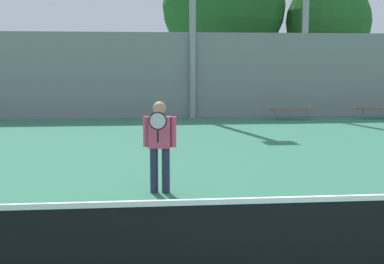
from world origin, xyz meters
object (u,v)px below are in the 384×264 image
object	(u,v)px
tennis_net	(329,250)
tree_green_tall	(224,6)
bench_adjacent_court	(291,110)
tree_green_broad	(328,22)
bench_by_gate	(383,109)
tennis_player	(160,141)

from	to	relation	value
tennis_net	tree_green_tall	xyz separation A→B (m)	(2.68, 22.78, 4.63)
bench_adjacent_court	tree_green_broad	world-z (taller)	tree_green_broad
tennis_net	bench_by_gate	bearing A→B (deg)	63.05
bench_adjacent_court	tree_green_broad	xyz separation A→B (m)	(3.42, 5.39, 3.93)
bench_adjacent_court	bench_by_gate	world-z (taller)	same
tree_green_tall	bench_adjacent_court	bearing A→B (deg)	-74.61
tennis_net	tree_green_tall	world-z (taller)	tree_green_tall
tennis_player	tree_green_tall	size ratio (longest dim) A/B	0.19
bench_by_gate	tree_green_tall	world-z (taller)	tree_green_tall
bench_by_gate	tree_green_tall	size ratio (longest dim) A/B	0.27
bench_adjacent_court	tennis_player	bearing A→B (deg)	-116.09
bench_by_gate	bench_adjacent_court	bearing A→B (deg)	180.00
bench_by_gate	tree_green_tall	xyz separation A→B (m)	(-5.67, 6.35, 4.77)
tennis_player	bench_adjacent_court	distance (m)	13.22
bench_by_gate	tree_green_broad	xyz separation A→B (m)	(-0.50, 5.39, 3.92)
tree_green_tall	tree_green_broad	world-z (taller)	tree_green_tall
tree_green_broad	bench_by_gate	bearing A→B (deg)	-84.72
tennis_player	tree_green_tall	xyz separation A→B (m)	(4.06, 18.22, 4.24)
tennis_net	bench_by_gate	size ratio (longest dim) A/B	5.49
tennis_net	bench_by_gate	world-z (taller)	tennis_net
tree_green_broad	bench_adjacent_court	bearing A→B (deg)	-122.40
tennis_net	bench_by_gate	xyz separation A→B (m)	(8.35, 16.42, -0.14)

